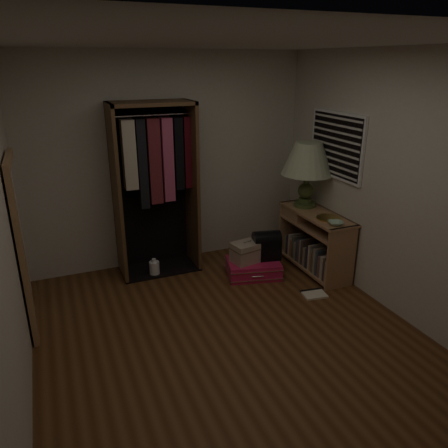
{
  "coord_description": "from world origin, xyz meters",
  "views": [
    {
      "loc": [
        -1.41,
        -3.16,
        2.47
      ],
      "look_at": [
        0.3,
        0.95,
        0.8
      ],
      "focal_mm": 35.0,
      "sensor_mm": 36.0,
      "label": 1
    }
  ],
  "objects_px": {
    "black_bag": "(266,245)",
    "floor_mirror": "(23,246)",
    "pink_suitcase": "(253,268)",
    "white_jug": "(154,268)",
    "open_wardrobe": "(156,175)",
    "table_lamp": "(308,160)",
    "console_bookshelf": "(313,239)",
    "train_case": "(247,252)"
  },
  "relations": [
    {
      "from": "black_bag",
      "to": "floor_mirror",
      "type": "bearing_deg",
      "value": -165.3
    },
    {
      "from": "pink_suitcase",
      "to": "white_jug",
      "type": "bearing_deg",
      "value": 170.91
    },
    {
      "from": "open_wardrobe",
      "to": "pink_suitcase",
      "type": "height_order",
      "value": "open_wardrobe"
    },
    {
      "from": "open_wardrobe",
      "to": "floor_mirror",
      "type": "distance_m",
      "value": 1.7
    },
    {
      "from": "white_jug",
      "to": "open_wardrobe",
      "type": "bearing_deg",
      "value": 54.12
    },
    {
      "from": "pink_suitcase",
      "to": "black_bag",
      "type": "relative_size",
      "value": 2.01
    },
    {
      "from": "pink_suitcase",
      "to": "white_jug",
      "type": "distance_m",
      "value": 1.21
    },
    {
      "from": "table_lamp",
      "to": "white_jug",
      "type": "height_order",
      "value": "table_lamp"
    },
    {
      "from": "table_lamp",
      "to": "white_jug",
      "type": "distance_m",
      "value": 2.29
    },
    {
      "from": "black_bag",
      "to": "white_jug",
      "type": "bearing_deg",
      "value": 171.93
    },
    {
      "from": "console_bookshelf",
      "to": "white_jug",
      "type": "relative_size",
      "value": 5.13
    },
    {
      "from": "floor_mirror",
      "to": "pink_suitcase",
      "type": "height_order",
      "value": "floor_mirror"
    },
    {
      "from": "table_lamp",
      "to": "pink_suitcase",
      "type": "bearing_deg",
      "value": -168.98
    },
    {
      "from": "open_wardrobe",
      "to": "table_lamp",
      "type": "relative_size",
      "value": 2.56
    },
    {
      "from": "console_bookshelf",
      "to": "black_bag",
      "type": "bearing_deg",
      "value": 170.39
    },
    {
      "from": "console_bookshelf",
      "to": "train_case",
      "type": "relative_size",
      "value": 2.8
    },
    {
      "from": "pink_suitcase",
      "to": "white_jug",
      "type": "height_order",
      "value": "white_jug"
    },
    {
      "from": "black_bag",
      "to": "table_lamp",
      "type": "bearing_deg",
      "value": 25.38
    },
    {
      "from": "open_wardrobe",
      "to": "train_case",
      "type": "distance_m",
      "value": 1.42
    },
    {
      "from": "black_bag",
      "to": "white_jug",
      "type": "relative_size",
      "value": 1.67
    },
    {
      "from": "black_bag",
      "to": "train_case",
      "type": "bearing_deg",
      "value": -171.54
    },
    {
      "from": "console_bookshelf",
      "to": "floor_mirror",
      "type": "bearing_deg",
      "value": -179.38
    },
    {
      "from": "floor_mirror",
      "to": "black_bag",
      "type": "relative_size",
      "value": 4.68
    },
    {
      "from": "white_jug",
      "to": "floor_mirror",
      "type": "bearing_deg",
      "value": -156.05
    },
    {
      "from": "train_case",
      "to": "white_jug",
      "type": "relative_size",
      "value": 1.83
    },
    {
      "from": "train_case",
      "to": "white_jug",
      "type": "bearing_deg",
      "value": 146.13
    },
    {
      "from": "train_case",
      "to": "pink_suitcase",
      "type": "bearing_deg",
      "value": -24.03
    },
    {
      "from": "open_wardrobe",
      "to": "white_jug",
      "type": "relative_size",
      "value": 9.39
    },
    {
      "from": "floor_mirror",
      "to": "train_case",
      "type": "distance_m",
      "value": 2.45
    },
    {
      "from": "pink_suitcase",
      "to": "table_lamp",
      "type": "bearing_deg",
      "value": 24.75
    },
    {
      "from": "open_wardrobe",
      "to": "train_case",
      "type": "height_order",
      "value": "open_wardrobe"
    },
    {
      "from": "open_wardrobe",
      "to": "pink_suitcase",
      "type": "bearing_deg",
      "value": -32.86
    },
    {
      "from": "floor_mirror",
      "to": "black_bag",
      "type": "bearing_deg",
      "value": 2.96
    },
    {
      "from": "pink_suitcase",
      "to": "train_case",
      "type": "bearing_deg",
      "value": -179.92
    },
    {
      "from": "floor_mirror",
      "to": "white_jug",
      "type": "bearing_deg",
      "value": 23.95
    },
    {
      "from": "open_wardrobe",
      "to": "pink_suitcase",
      "type": "xyz_separation_m",
      "value": [
        0.99,
        -0.64,
        -1.11
      ]
    },
    {
      "from": "black_bag",
      "to": "white_jug",
      "type": "height_order",
      "value": "black_bag"
    },
    {
      "from": "console_bookshelf",
      "to": "floor_mirror",
      "type": "relative_size",
      "value": 0.66
    },
    {
      "from": "train_case",
      "to": "console_bookshelf",
      "type": "bearing_deg",
      "value": -18.14
    },
    {
      "from": "pink_suitcase",
      "to": "train_case",
      "type": "height_order",
      "value": "train_case"
    },
    {
      "from": "floor_mirror",
      "to": "black_bag",
      "type": "height_order",
      "value": "floor_mirror"
    },
    {
      "from": "train_case",
      "to": "black_bag",
      "type": "bearing_deg",
      "value": -13.66
    }
  ]
}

